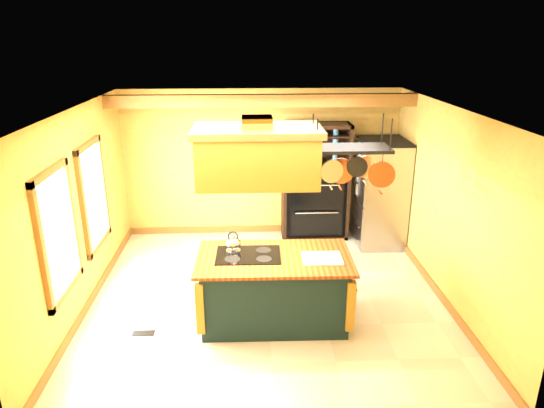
{
  "coord_description": "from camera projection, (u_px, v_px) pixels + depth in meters",
  "views": [
    {
      "loc": [
        -0.24,
        -6.14,
        3.6
      ],
      "look_at": [
        0.09,
        0.3,
        1.33
      ],
      "focal_mm": 32.0,
      "sensor_mm": 36.0,
      "label": 1
    }
  ],
  "objects": [
    {
      "name": "pot_rack",
      "position": [
        351.0,
        159.0,
        5.78
      ],
      "size": [
        1.04,
        0.47,
        0.84
      ],
      "color": "black",
      "rests_on": "ceiling"
    },
    {
      "name": "floor",
      "position": [
        267.0,
        298.0,
        6.99
      ],
      "size": [
        5.0,
        5.0,
        0.0
      ],
      "primitive_type": "plane",
      "color": "beige",
      "rests_on": "ground"
    },
    {
      "name": "refrigerator",
      "position": [
        380.0,
        195.0,
        8.57
      ],
      "size": [
        0.8,
        0.95,
        1.85
      ],
      "color": "#9C9FA5",
      "rests_on": "floor"
    },
    {
      "name": "window_near",
      "position": [
        59.0,
        233.0,
        5.65
      ],
      "size": [
        0.06,
        1.06,
        1.56
      ],
      "color": "olive",
      "rests_on": "wall_left"
    },
    {
      "name": "ceiling_beam",
      "position": [
        262.0,
        101.0,
        7.73
      ],
      "size": [
        5.0,
        0.15,
        0.2
      ],
      "primitive_type": "cube",
      "color": "olive",
      "rests_on": "ceiling"
    },
    {
      "name": "wall_right",
      "position": [
        448.0,
        207.0,
        6.66
      ],
      "size": [
        0.02,
        5.0,
        2.7
      ],
      "primitive_type": "cube",
      "color": "gold",
      "rests_on": "floor"
    },
    {
      "name": "floor_register",
      "position": [
        143.0,
        333.0,
        6.15
      ],
      "size": [
        0.28,
        0.12,
        0.01
      ],
      "primitive_type": "cube",
      "rotation": [
        0.0,
        0.0,
        -0.01
      ],
      "color": "black",
      "rests_on": "floor"
    },
    {
      "name": "wall_front",
      "position": [
        278.0,
        309.0,
        4.18
      ],
      "size": [
        5.0,
        0.02,
        2.7
      ],
      "primitive_type": "cube",
      "color": "gold",
      "rests_on": "floor"
    },
    {
      "name": "kitchen_island",
      "position": [
        274.0,
        288.0,
        6.31
      ],
      "size": [
        1.99,
        1.13,
        1.11
      ],
      "rotation": [
        0.0,
        0.0,
        -0.02
      ],
      "color": "black",
      "rests_on": "floor"
    },
    {
      "name": "wall_left",
      "position": [
        79.0,
        213.0,
        6.42
      ],
      "size": [
        0.02,
        5.0,
        2.7
      ],
      "primitive_type": "cube",
      "color": "gold",
      "rests_on": "floor"
    },
    {
      "name": "window_far",
      "position": [
        94.0,
        195.0,
        6.97
      ],
      "size": [
        0.06,
        1.06,
        1.56
      ],
      "color": "olive",
      "rests_on": "wall_left"
    },
    {
      "name": "hutch",
      "position": [
        315.0,
        193.0,
        8.89
      ],
      "size": [
        1.2,
        0.55,
        2.12
      ],
      "color": "black",
      "rests_on": "floor"
    },
    {
      "name": "wall_back",
      "position": [
        261.0,
        163.0,
        8.89
      ],
      "size": [
        5.0,
        0.02,
        2.7
      ],
      "primitive_type": "cube",
      "color": "gold",
      "rests_on": "floor"
    },
    {
      "name": "ceiling",
      "position": [
        266.0,
        109.0,
        6.09
      ],
      "size": [
        5.0,
        5.0,
        0.0
      ],
      "primitive_type": "plane",
      "rotation": [
        3.14,
        0.0,
        0.0
      ],
      "color": "white",
      "rests_on": "wall_back"
    },
    {
      "name": "range_hood",
      "position": [
        257.0,
        154.0,
        5.7
      ],
      "size": [
        1.51,
        0.85,
        0.8
      ],
      "color": "#A77029",
      "rests_on": "ceiling"
    }
  ]
}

